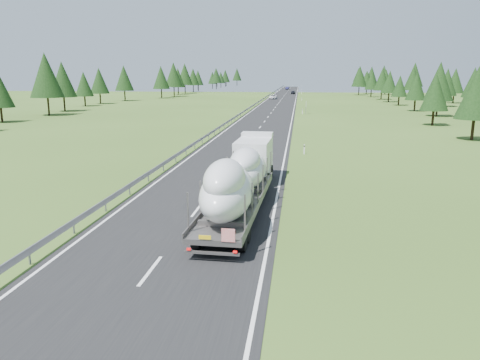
# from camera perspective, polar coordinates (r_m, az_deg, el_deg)

# --- Properties ---
(ground) EXTENTS (400.00, 400.00, 0.00)m
(ground) POSITION_cam_1_polar(r_m,az_deg,el_deg) (19.97, -10.86, -10.84)
(ground) COLOR #35501A
(ground) RESTS_ON ground
(road_surface) EXTENTS (10.00, 400.00, 0.02)m
(road_surface) POSITION_cam_1_polar(r_m,az_deg,el_deg) (117.77, 4.37, 8.87)
(road_surface) COLOR black
(road_surface) RESTS_ON ground
(guardrail) EXTENTS (0.10, 400.00, 0.76)m
(guardrail) POSITION_cam_1_polar(r_m,az_deg,el_deg) (118.06, 1.77, 9.19)
(guardrail) COLOR slate
(guardrail) RESTS_ON ground
(marker_posts) EXTENTS (0.13, 350.08, 1.00)m
(marker_posts) POSITION_cam_1_polar(r_m,az_deg,el_deg) (172.51, 7.52, 10.19)
(marker_posts) COLOR silver
(marker_posts) RESTS_ON ground
(highway_sign) EXTENTS (0.08, 0.90, 2.60)m
(highway_sign) POSITION_cam_1_polar(r_m,az_deg,el_deg) (97.56, 8.05, 9.04)
(highway_sign) COLOR slate
(highway_sign) RESTS_ON ground
(tree_line_right) EXTENTS (27.56, 358.46, 12.65)m
(tree_line_right) POSITION_cam_1_polar(r_m,az_deg,el_deg) (144.46, 21.55, 11.45)
(tree_line_right) COLOR black
(tree_line_right) RESTS_ON ground
(tree_line_left) EXTENTS (15.33, 359.20, 12.61)m
(tree_line_left) POSITION_cam_1_polar(r_m,az_deg,el_deg) (166.72, -10.03, 12.30)
(tree_line_left) COLOR black
(tree_line_left) RESTS_ON ground
(boat_truck) EXTENTS (3.10, 18.71, 4.01)m
(boat_truck) POSITION_cam_1_polar(r_m,az_deg,el_deg) (27.94, 0.23, 0.74)
(boat_truck) COLOR silver
(boat_truck) RESTS_ON ground
(distant_van) EXTENTS (2.65, 5.24, 1.42)m
(distant_van) POSITION_cam_1_polar(r_m,az_deg,el_deg) (156.05, 4.04, 10.07)
(distant_van) COLOR white
(distant_van) RESTS_ON ground
(distant_car_dark) EXTENTS (1.78, 4.34, 1.47)m
(distant_car_dark) POSITION_cam_1_polar(r_m,az_deg,el_deg) (197.05, 6.48, 10.58)
(distant_car_dark) COLOR black
(distant_car_dark) RESTS_ON ground
(distant_car_blue) EXTENTS (2.06, 4.75, 1.52)m
(distant_car_blue) POSITION_cam_1_polar(r_m,az_deg,el_deg) (255.31, 5.79, 11.08)
(distant_car_blue) COLOR #16163F
(distant_car_blue) RESTS_ON ground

